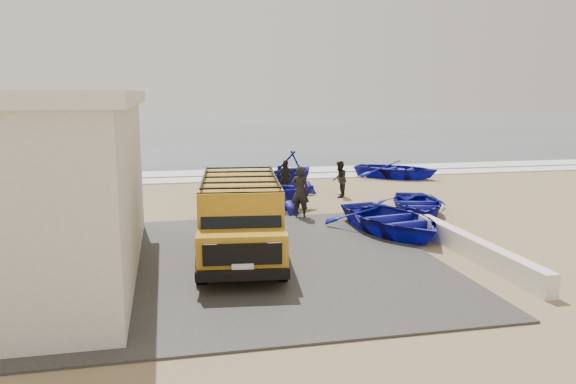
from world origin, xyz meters
TOP-DOWN VIEW (x-y plane):
  - ground at (0.00, 0.00)m, footprint 160.00×160.00m
  - slab at (-2.00, -2.00)m, footprint 12.00×10.00m
  - ocean at (0.00, 56.00)m, footprint 180.00×88.00m
  - surf_line at (0.00, 12.00)m, footprint 180.00×1.60m
  - surf_wash at (0.00, 14.50)m, footprint 180.00×2.20m
  - parapet at (5.00, -3.00)m, footprint 0.35×6.00m
  - van at (-0.94, -1.76)m, footprint 2.54×5.25m
  - boat_near_left at (3.93, 0.04)m, footprint 3.86×4.86m
  - boat_near_right at (5.92, 2.49)m, footprint 3.46×4.16m
  - boat_mid_left at (1.16, 4.18)m, footprint 3.49×3.15m
  - boat_far_left at (2.52, 8.04)m, footprint 4.44×4.44m
  - boat_far_right at (8.66, 10.76)m, footprint 5.12×4.93m
  - fisherman_front at (1.73, 2.77)m, footprint 0.79×0.73m
  - fisherman_middle at (4.23, 6.23)m, footprint 0.82×0.90m
  - fisherman_back at (2.00, 6.54)m, footprint 0.97×0.52m

SIDE VIEW (x-z plane):
  - ground at x=0.00m, z-range 0.00..0.00m
  - ocean at x=0.00m, z-range 0.00..0.01m
  - surf_wash at x=0.00m, z-range 0.00..0.04m
  - slab at x=-2.00m, z-range 0.00..0.05m
  - surf_line at x=0.00m, z-range 0.00..0.06m
  - parapet at x=5.00m, z-range 0.00..0.55m
  - boat_near_right at x=5.92m, z-range 0.00..0.75m
  - boat_far_right at x=8.66m, z-range 0.00..0.86m
  - boat_near_left at x=3.93m, z-range 0.00..0.90m
  - fisherman_middle at x=4.23m, z-range 0.00..1.50m
  - fisherman_back at x=2.00m, z-range 0.00..1.57m
  - boat_mid_left at x=1.16m, z-range 0.00..1.62m
  - boat_far_left at x=2.52m, z-range 0.00..1.77m
  - fisherman_front at x=1.73m, z-range 0.00..1.81m
  - van at x=-0.94m, z-range 0.08..2.25m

